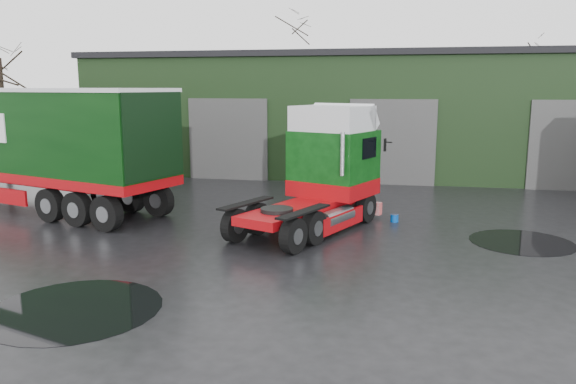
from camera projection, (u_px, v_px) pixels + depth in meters
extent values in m
plane|color=black|center=(294.00, 278.00, 13.54)|extent=(100.00, 100.00, 0.00)
cube|color=black|center=(395.00, 115.00, 31.87)|extent=(32.00, 12.00, 6.00)
cube|color=black|center=(397.00, 58.00, 31.29)|extent=(32.40, 12.40, 0.30)
cylinder|color=#073E9A|center=(394.00, 218.00, 19.20)|extent=(0.35, 0.35, 0.26)
cylinder|color=black|center=(75.00, 309.00, 11.67)|extent=(3.58, 3.58, 0.01)
cylinder|color=black|center=(522.00, 242.00, 16.70)|extent=(3.03, 3.03, 0.01)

